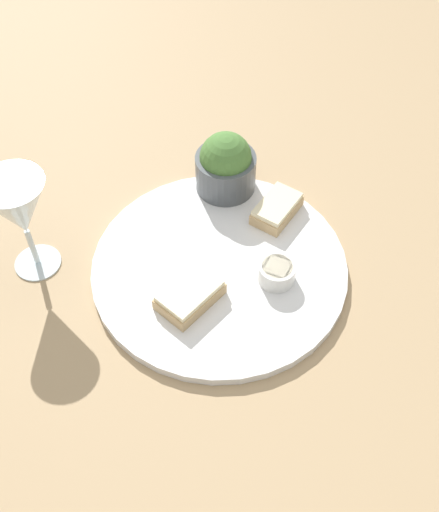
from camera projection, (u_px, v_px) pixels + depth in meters
name	position (u px, v px, depth m)	size (l,w,h in m)	color
ground_plane	(219.00, 271.00, 0.90)	(4.00, 4.00, 0.00)	tan
dinner_plate	(219.00, 268.00, 0.90)	(0.36, 0.36, 0.01)	white
salad_bowl	(226.00, 165.00, 0.95)	(0.09, 0.09, 0.10)	#4C5156
sauce_ramekin	(277.00, 272.00, 0.86)	(0.05, 0.05, 0.03)	white
cheese_toast_near	(190.00, 295.00, 0.84)	(0.09, 0.06, 0.03)	tan
cheese_toast_far	(277.00, 209.00, 0.94)	(0.09, 0.07, 0.03)	tan
wine_glass	(19.00, 210.00, 0.82)	(0.09, 0.09, 0.16)	silver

